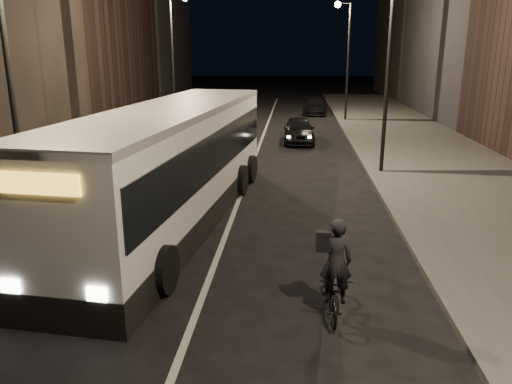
% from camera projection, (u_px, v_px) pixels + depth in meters
% --- Properties ---
extents(ground, '(180.00, 180.00, 0.00)m').
position_uv_depth(ground, '(196.00, 313.00, 10.07)').
color(ground, black).
rests_on(ground, ground).
extents(sidewalk_right, '(7.00, 70.00, 0.16)m').
position_uv_depth(sidewalk_right, '(438.00, 163.00, 22.83)').
color(sidewalk_right, '#3B3B38').
rests_on(sidewalk_right, ground).
extents(sidewalk_left, '(7.00, 70.00, 0.16)m').
position_uv_depth(sidewalk_left, '(78.00, 157.00, 24.09)').
color(sidewalk_left, '#3B3B38').
rests_on(sidewalk_left, ground).
extents(streetlight_right_mid, '(1.20, 0.44, 8.12)m').
position_uv_depth(streetlight_right_mid, '(383.00, 43.00, 19.69)').
color(streetlight_right_mid, black).
rests_on(streetlight_right_mid, sidewalk_right).
extents(streetlight_right_far, '(1.20, 0.44, 8.12)m').
position_uv_depth(streetlight_right_far, '(345.00, 45.00, 35.02)').
color(streetlight_right_far, black).
rests_on(streetlight_right_far, sidewalk_right).
extents(streetlight_left_near, '(1.20, 0.44, 8.12)m').
position_uv_depth(streetlight_left_near, '(14.00, 40.00, 12.81)').
color(streetlight_left_near, black).
rests_on(streetlight_left_near, sidewalk_left).
extents(streetlight_left_far, '(1.20, 0.44, 8.12)m').
position_uv_depth(streetlight_left_far, '(176.00, 45.00, 30.06)').
color(streetlight_left_far, black).
rests_on(streetlight_left_far, sidewalk_left).
extents(city_bus, '(4.16, 13.23, 3.51)m').
position_uv_depth(city_bus, '(173.00, 161.00, 14.95)').
color(city_bus, silver).
rests_on(city_bus, ground).
extents(cyclist_on_bicycle, '(0.63, 1.81, 2.08)m').
position_uv_depth(cyclist_on_bicycle, '(334.00, 283.00, 9.86)').
color(cyclist_on_bicycle, black).
rests_on(cyclist_on_bicycle, ground).
extents(car_near, '(1.76, 4.21, 1.42)m').
position_uv_depth(car_near, '(299.00, 130.00, 28.22)').
color(car_near, black).
rests_on(car_near, ground).
extents(car_mid, '(1.68, 4.52, 1.47)m').
position_uv_depth(car_mid, '(207.00, 121.00, 31.38)').
color(car_mid, '#3C3B3E').
rests_on(car_mid, ground).
extents(car_far, '(2.21, 4.64, 1.31)m').
position_uv_depth(car_far, '(316.00, 106.00, 40.53)').
color(car_far, black).
rests_on(car_far, ground).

